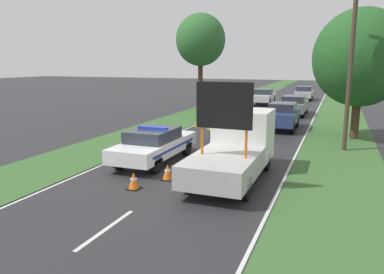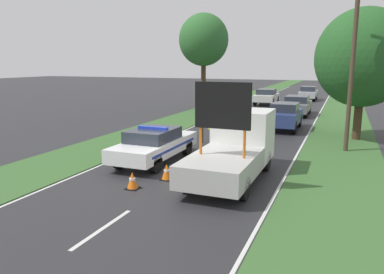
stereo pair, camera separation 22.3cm
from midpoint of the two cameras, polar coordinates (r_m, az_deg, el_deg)
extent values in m
plane|color=#28282B|center=(14.26, -1.39, -5.44)|extent=(160.00, 160.00, 0.00)
cube|color=silver|center=(9.91, -13.59, -13.46)|extent=(0.12, 2.47, 0.01)
cube|color=silver|center=(14.49, -0.99, -5.14)|extent=(0.12, 2.47, 0.01)
cube|color=silver|center=(19.58, 5.18, -0.85)|extent=(0.12, 2.47, 0.01)
cube|color=silver|center=(24.85, 8.76, 1.65)|extent=(0.12, 2.47, 0.01)
cube|color=silver|center=(30.23, 11.08, 3.27)|extent=(0.12, 2.47, 0.01)
cube|color=silver|center=(35.65, 12.71, 4.40)|extent=(0.12, 2.47, 0.01)
cube|color=silver|center=(41.11, 13.90, 5.22)|extent=(0.12, 2.47, 0.01)
cube|color=silver|center=(46.58, 14.82, 5.85)|extent=(0.12, 2.47, 0.01)
cube|color=silver|center=(52.07, 15.54, 6.35)|extent=(0.12, 2.47, 0.01)
cube|color=silver|center=(57.57, 16.13, 6.75)|extent=(0.12, 2.47, 0.01)
cube|color=silver|center=(63.07, 16.62, 7.08)|extent=(0.12, 2.47, 0.01)
cube|color=silver|center=(32.37, 5.26, 3.96)|extent=(0.10, 71.72, 0.01)
cube|color=silver|center=(31.18, 18.05, 3.17)|extent=(0.10, 71.72, 0.01)
cube|color=#38602D|center=(34.55, 3.14, 4.46)|extent=(3.46, 120.00, 0.03)
cube|color=#38602D|center=(32.85, 21.44, 3.35)|extent=(3.46, 120.00, 0.03)
cube|color=white|center=(15.79, -6.09, -1.42)|extent=(1.87, 4.90, 0.57)
cube|color=#282D38|center=(15.56, -6.38, 0.35)|extent=(1.64, 2.25, 0.48)
cylinder|color=black|center=(17.53, -6.15, -1.09)|extent=(0.24, 0.73, 0.73)
cylinder|color=black|center=(16.86, -1.24, -1.53)|extent=(0.24, 0.73, 0.73)
cylinder|color=black|center=(14.98, -11.51, -3.39)|extent=(0.24, 0.73, 0.73)
cylinder|color=black|center=(14.19, -5.96, -4.05)|extent=(0.24, 0.73, 0.73)
cube|color=#1E38C6|center=(15.51, -6.40, 1.40)|extent=(1.31, 0.24, 0.10)
cube|color=#193399|center=(15.78, -6.09, -1.32)|extent=(1.88, 4.01, 0.10)
cube|color=black|center=(18.00, -2.45, 0.02)|extent=(1.03, 0.08, 0.34)
cube|color=white|center=(14.73, 7.43, 0.40)|extent=(2.10, 1.96, 1.93)
cube|color=#232833|center=(15.59, 8.32, 2.27)|extent=(1.78, 0.04, 0.85)
cube|color=#B2B2AD|center=(12.29, 4.25, -4.56)|extent=(2.10, 3.52, 0.74)
cylinder|color=#D16619|center=(12.32, 1.04, -0.56)|extent=(0.09, 0.09, 0.90)
cylinder|color=#D16619|center=(11.90, 7.68, -1.08)|extent=(0.09, 0.09, 0.90)
cube|color=black|center=(11.90, 4.39, 4.80)|extent=(1.84, 0.12, 1.48)
cylinder|color=black|center=(15.18, 3.93, -2.93)|extent=(0.24, 0.76, 0.76)
cylinder|color=black|center=(14.75, 10.84, -3.53)|extent=(0.24, 0.76, 0.76)
cylinder|color=black|center=(12.06, -1.02, -6.68)|extent=(0.24, 0.76, 0.76)
cylinder|color=black|center=(11.52, 7.63, -7.66)|extent=(0.24, 0.76, 0.76)
cylinder|color=black|center=(19.38, 1.12, 0.28)|extent=(0.07, 0.07, 0.81)
cylinder|color=black|center=(18.62, 9.14, -0.32)|extent=(0.07, 0.07, 0.81)
cube|color=yellow|center=(19.30, 0.96, 1.81)|extent=(0.58, 0.08, 0.23)
cube|color=black|center=(19.11, 2.58, 1.70)|extent=(0.58, 0.08, 0.23)
cube|color=yellow|center=(18.94, 4.24, 1.59)|extent=(0.58, 0.08, 0.23)
cube|color=black|center=(18.78, 5.92, 1.48)|extent=(0.58, 0.08, 0.23)
cube|color=yellow|center=(18.64, 7.63, 1.36)|extent=(0.58, 0.08, 0.23)
cube|color=black|center=(18.51, 9.37, 1.25)|extent=(0.58, 0.08, 0.23)
cylinder|color=#191E38|center=(18.61, 2.55, -0.15)|extent=(0.16, 0.16, 0.83)
cylinder|color=#191E38|center=(18.55, 3.06, -0.19)|extent=(0.16, 0.16, 0.83)
cylinder|color=yellow|center=(18.45, 2.83, 2.05)|extent=(0.38, 0.38, 0.63)
cylinder|color=yellow|center=(18.53, 2.13, 2.00)|extent=(0.13, 0.13, 0.53)
cylinder|color=yellow|center=(18.38, 3.53, 1.91)|extent=(0.13, 0.13, 0.53)
sphere|color=tan|center=(18.39, 2.84, 3.34)|extent=(0.22, 0.22, 0.22)
cylinder|color=#141933|center=(18.38, 2.84, 3.52)|extent=(0.25, 0.25, 0.05)
cylinder|color=#191E38|center=(18.11, 5.54, -0.51)|extent=(0.16, 0.16, 0.83)
cylinder|color=#191E38|center=(18.07, 6.07, -0.55)|extent=(0.16, 0.16, 0.83)
cylinder|color=#B2AD9E|center=(17.96, 5.85, 1.75)|extent=(0.38, 0.38, 0.63)
cylinder|color=#B2AD9E|center=(18.03, 5.12, 1.70)|extent=(0.13, 0.13, 0.53)
cylinder|color=#B2AD9E|center=(17.90, 6.58, 1.60)|extent=(0.13, 0.13, 0.53)
sphere|color=beige|center=(17.89, 5.88, 3.08)|extent=(0.22, 0.22, 0.22)
cube|color=black|center=(16.33, 2.57, -3.22)|extent=(0.51, 0.51, 0.03)
cone|color=orange|center=(16.25, 2.58, -2.01)|extent=(0.44, 0.44, 0.68)
cylinder|color=white|center=(16.24, 2.58, -1.90)|extent=(0.25, 0.25, 0.09)
cube|color=black|center=(13.45, -4.21, -6.44)|extent=(0.42, 0.42, 0.03)
cone|color=orange|center=(13.36, -4.23, -5.26)|extent=(0.35, 0.35, 0.55)
cylinder|color=white|center=(13.36, -4.23, -5.15)|extent=(0.20, 0.20, 0.08)
cube|color=black|center=(20.02, 10.42, -0.69)|extent=(0.41, 0.41, 0.03)
cone|color=orange|center=(19.97, 10.45, 0.12)|extent=(0.35, 0.35, 0.55)
cylinder|color=white|center=(19.96, 10.45, 0.20)|extent=(0.20, 0.20, 0.08)
cube|color=black|center=(12.63, -9.34, -7.75)|extent=(0.42, 0.42, 0.03)
cone|color=orange|center=(12.54, -9.38, -6.50)|extent=(0.35, 0.35, 0.55)
cylinder|color=white|center=(12.53, -9.38, -6.38)|extent=(0.20, 0.20, 0.08)
cube|color=navy|center=(23.99, 13.37, 2.99)|extent=(1.73, 4.18, 0.77)
cube|color=#282D38|center=(23.79, 13.39, 4.48)|extent=(1.52, 1.92, 0.51)
cylinder|color=black|center=(25.43, 12.08, 2.63)|extent=(0.24, 0.77, 0.77)
cylinder|color=black|center=(25.24, 15.42, 2.40)|extent=(0.24, 0.77, 0.77)
cylinder|color=black|center=(22.90, 11.01, 1.74)|extent=(0.24, 0.77, 0.77)
cylinder|color=black|center=(22.69, 14.72, 1.48)|extent=(0.24, 0.77, 0.77)
cube|color=slate|center=(31.00, 15.06, 4.55)|extent=(1.90, 4.68, 0.67)
cube|color=#282D38|center=(30.81, 15.08, 5.62)|extent=(1.67, 2.15, 0.51)
cylinder|color=black|center=(32.57, 13.87, 4.33)|extent=(0.24, 0.69, 0.69)
cylinder|color=black|center=(32.40, 16.78, 4.14)|extent=(0.24, 0.69, 0.69)
cylinder|color=black|center=(29.72, 13.11, 3.72)|extent=(0.24, 0.69, 0.69)
cylinder|color=black|center=(29.53, 16.30, 3.52)|extent=(0.24, 0.69, 0.69)
cube|color=silver|center=(38.01, 10.58, 5.97)|extent=(1.92, 4.15, 0.63)
cube|color=#282D38|center=(37.84, 10.57, 6.82)|extent=(1.69, 1.91, 0.51)
cylinder|color=black|center=(39.46, 9.72, 5.73)|extent=(0.24, 0.79, 0.79)
cylinder|color=black|center=(39.15, 12.13, 5.60)|extent=(0.24, 0.79, 0.79)
cylinder|color=black|center=(36.95, 8.90, 5.39)|extent=(0.24, 0.79, 0.79)
cylinder|color=black|center=(36.63, 11.47, 5.25)|extent=(0.24, 0.79, 0.79)
cube|color=#B2B2B7|center=(43.78, 16.59, 6.32)|extent=(1.75, 4.25, 0.65)
cube|color=#282D38|center=(43.61, 16.62, 7.08)|extent=(1.54, 1.95, 0.52)
cylinder|color=black|center=(45.18, 15.76, 6.09)|extent=(0.24, 0.70, 0.70)
cylinder|color=black|center=(45.06, 17.67, 5.97)|extent=(0.24, 0.70, 0.70)
cylinder|color=black|center=(42.57, 15.40, 5.82)|extent=(0.24, 0.70, 0.70)
cylinder|color=black|center=(42.44, 17.43, 5.69)|extent=(0.24, 0.70, 0.70)
cylinder|color=#42301E|center=(21.97, 23.38, 2.93)|extent=(0.43, 0.43, 2.52)
ellipsoid|color=#235623|center=(21.79, 24.02, 10.98)|extent=(4.87, 4.87, 5.11)
cylinder|color=#42301E|center=(32.52, 1.08, 7.95)|extent=(0.40, 0.40, 4.43)
ellipsoid|color=#2D662D|center=(32.52, 1.11, 14.61)|extent=(4.17, 4.17, 4.37)
cylinder|color=#473828|center=(18.66, 22.73, 10.46)|extent=(0.20, 0.20, 8.23)
camera|label=1|loc=(0.11, -90.42, -0.08)|focal=35.00mm
camera|label=2|loc=(0.11, 89.58, 0.08)|focal=35.00mm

